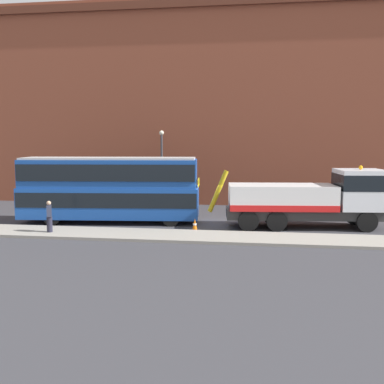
{
  "coord_description": "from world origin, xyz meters",
  "views": [
    {
      "loc": [
        2.6,
        -27.24,
        5.16
      ],
      "look_at": [
        -1.22,
        -0.55,
        2.0
      ],
      "focal_mm": 42.09,
      "sensor_mm": 36.0,
      "label": 1
    }
  ],
  "objects": [
    {
      "name": "building_facade",
      "position": [
        0.0,
        8.44,
        8.07
      ],
      "size": [
        60.0,
        1.5,
        16.0
      ],
      "color": "brown",
      "rests_on": "ground_plane"
    },
    {
      "name": "ground_plane",
      "position": [
        0.0,
        0.0,
        0.0
      ],
      "size": [
        120.0,
        120.0,
        0.0
      ],
      "primitive_type": "plane",
      "color": "#38383D"
    },
    {
      "name": "traffic_cone_near_bus",
      "position": [
        -0.78,
        -2.48,
        0.34
      ],
      "size": [
        0.36,
        0.36,
        0.72
      ],
      "color": "orange",
      "rests_on": "ground_plane"
    },
    {
      "name": "recovery_tow_truck",
      "position": [
        5.86,
        -0.5,
        1.76
      ],
      "size": [
        10.23,
        3.5,
        3.67
      ],
      "rotation": [
        0.0,
        0.0,
        0.1
      ],
      "color": "#2D2D2D",
      "rests_on": "ground_plane"
    },
    {
      "name": "double_decker_bus",
      "position": [
        -6.38,
        -0.55,
        2.23
      ],
      "size": [
        11.19,
        3.61,
        4.06
      ],
      "rotation": [
        0.0,
        0.0,
        0.1
      ],
      "color": "#19479E",
      "rests_on": "ground_plane"
    },
    {
      "name": "near_kerb",
      "position": [
        0.0,
        -4.2,
        0.07
      ],
      "size": [
        60.0,
        2.8,
        0.15
      ],
      "primitive_type": "cube",
      "color": "gray",
      "rests_on": "ground_plane"
    },
    {
      "name": "pedestrian_onlooker",
      "position": [
        -8.47,
        -4.54,
        0.99
      ],
      "size": [
        0.41,
        0.47,
        1.71
      ],
      "rotation": [
        0.0,
        0.0,
        0.44
      ],
      "color": "#232333",
      "rests_on": "near_kerb"
    },
    {
      "name": "street_lamp",
      "position": [
        -4.51,
        6.25,
        3.47
      ],
      "size": [
        0.36,
        0.36,
        5.83
      ],
      "color": "#38383D",
      "rests_on": "ground_plane"
    }
  ]
}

